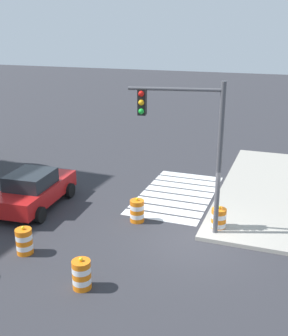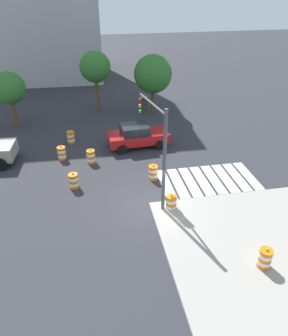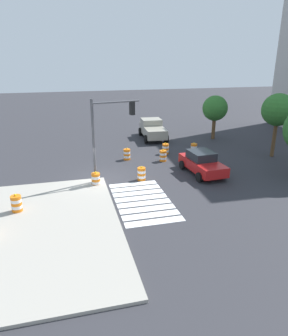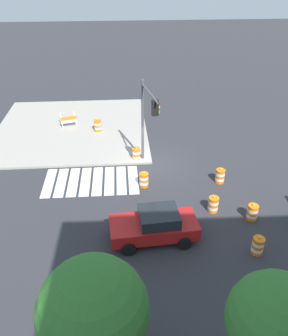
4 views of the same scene
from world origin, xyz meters
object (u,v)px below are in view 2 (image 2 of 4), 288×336
traffic_barrel_median_far (91,157)px  traffic_light_pole (155,135)px  traffic_barrel_near_corner (153,172)px  traffic_barrel_crosswalk_end (71,137)px  street_tree_streetside_near (9,89)px  traffic_barrel_lane_center (62,153)px  street_tree_streetside_mid (95,67)px  traffic_barrel_far_curb (74,181)px  traffic_barrel_median_near (171,203)px  street_tree_streetside_far (153,74)px  traffic_barrel_on_sidewalk (265,258)px  sports_car (137,136)px

traffic_barrel_median_far → traffic_light_pole: traffic_light_pole is taller
traffic_barrel_near_corner → traffic_light_pole: traffic_light_pole is taller
traffic_barrel_crosswalk_end → street_tree_streetside_near: street_tree_streetside_near is taller
traffic_barrel_lane_center → street_tree_streetside_mid: 9.77m
traffic_barrel_crosswalk_end → traffic_barrel_far_curb: (0.21, -6.04, 0.00)m
traffic_barrel_median_near → street_tree_streetside_near: (-9.72, 13.18, 2.68)m
traffic_barrel_crosswalk_end → traffic_light_pole: size_ratio=0.19×
street_tree_streetside_mid → street_tree_streetside_far: 4.98m
traffic_light_pole → street_tree_streetside_mid: size_ratio=1.03×
traffic_barrel_near_corner → traffic_barrel_on_sidewalk: bearing=-68.2°
street_tree_streetside_near → street_tree_streetside_far: 11.74m
traffic_barrel_median_far → street_tree_streetside_near: 9.70m
street_tree_streetside_mid → traffic_light_pole: bearing=-81.2°
sports_car → traffic_barrel_far_curb: bearing=-134.2°
sports_car → traffic_barrel_crosswalk_end: size_ratio=4.34×
traffic_barrel_crosswalk_end → traffic_light_pole: (4.57, -7.99, 3.46)m
traffic_barrel_median_near → traffic_barrel_crosswalk_end: bearing=119.8°
street_tree_streetside_far → traffic_barrel_crosswalk_end: bearing=-144.6°
traffic_barrel_median_far → street_tree_streetside_far: size_ratio=0.20×
traffic_barrel_median_far → street_tree_streetside_mid: size_ratio=0.19×
traffic_barrel_crosswalk_end → traffic_barrel_on_sidewalk: traffic_barrel_on_sidewalk is taller
traffic_barrel_lane_center → street_tree_streetside_far: (7.80, 7.55, 2.96)m
sports_car → traffic_barrel_far_curb: (-4.53, -4.66, -0.36)m
traffic_barrel_far_curb → traffic_barrel_near_corner: bearing=0.9°
traffic_barrel_near_corner → traffic_barrel_median_far: size_ratio=1.00×
traffic_barrel_median_near → traffic_barrel_far_curb: bearing=148.4°
traffic_barrel_near_corner → street_tree_streetside_mid: (-2.56, 12.17, 3.50)m
traffic_barrel_far_curb → traffic_barrel_crosswalk_end: bearing=92.0°
traffic_barrel_lane_center → traffic_barrel_median_near: bearing=-49.1°
traffic_barrel_median_near → street_tree_streetside_far: street_tree_streetside_far is taller
traffic_barrel_near_corner → traffic_barrel_on_sidewalk: (3.10, -7.74, 0.15)m
traffic_barrel_crosswalk_end → street_tree_streetside_near: (-4.48, 4.04, 2.68)m
street_tree_streetside_near → traffic_barrel_median_far: bearing=-51.5°
traffic_barrel_on_sidewalk → street_tree_streetside_near: size_ratio=0.23×
traffic_barrel_near_corner → street_tree_streetside_near: 14.00m
street_tree_streetside_near → street_tree_streetside_far: bearing=5.3°
street_tree_streetside_far → traffic_barrel_near_corner: bearing=-101.6°
traffic_barrel_median_far → traffic_barrel_on_sidewalk: traffic_barrel_on_sidewalk is taller
traffic_barrel_lane_center → traffic_barrel_on_sidewalk: size_ratio=1.00×
traffic_light_pole → traffic_barrel_median_near: bearing=-59.9°
traffic_barrel_lane_center → sports_car: bearing=11.1°
traffic_barrel_near_corner → sports_car: bearing=92.5°
street_tree_streetside_mid → traffic_barrel_median_near: bearing=-79.5°
traffic_barrel_crosswalk_end → traffic_barrel_lane_center: 2.49m
traffic_barrel_median_far → traffic_barrel_on_sidewalk: bearing=-57.2°
traffic_barrel_median_near → traffic_barrel_on_sidewalk: traffic_barrel_on_sidewalk is taller
traffic_barrel_median_near → street_tree_streetside_mid: bearing=100.5°
traffic_barrel_lane_center → street_tree_streetside_far: street_tree_streetside_far is taller
traffic_barrel_lane_center → traffic_barrel_on_sidewalk: traffic_barrel_on_sidewalk is taller
traffic_barrel_crosswalk_end → street_tree_streetside_far: bearing=35.4°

